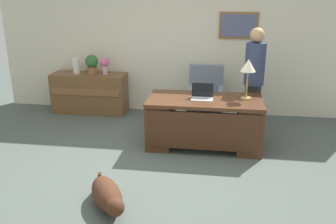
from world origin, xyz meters
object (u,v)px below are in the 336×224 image
(dog_lying, at_px, (107,196))
(desk_lamp, at_px, (248,68))
(armchair, at_px, (205,98))
(vase_empty, at_px, (76,66))
(laptop, at_px, (202,95))
(desk, at_px, (204,121))
(vase_with_flowers, at_px, (105,64))
(person_standing, at_px, (254,80))
(credenza, at_px, (90,93))
(potted_plant, at_px, (92,64))

(dog_lying, height_order, desk_lamp, desk_lamp)
(armchair, distance_m, vase_empty, 2.53)
(laptop, relative_size, desk_lamp, 0.54)
(desk, xyz_separation_m, armchair, (-0.03, 1.01, 0.06))
(vase_empty, bearing_deg, desk_lamp, -21.28)
(laptop, height_order, vase_empty, vase_empty)
(desk, relative_size, vase_with_flowers, 5.41)
(dog_lying, distance_m, laptop, 2.17)
(desk_lamp, xyz_separation_m, vase_empty, (-3.10, 1.21, -0.31))
(dog_lying, relative_size, vase_with_flowers, 2.42)
(armchair, relative_size, vase_with_flowers, 3.26)
(desk, height_order, dog_lying, desk)
(person_standing, relative_size, laptop, 5.43)
(person_standing, bearing_deg, vase_empty, 168.97)
(person_standing, bearing_deg, desk_lamp, -104.31)
(desk, distance_m, desk_lamp, 1.02)
(armchair, relative_size, vase_empty, 3.41)
(credenza, distance_m, person_standing, 3.13)
(desk, relative_size, laptop, 5.33)
(vase_with_flowers, bearing_deg, armchair, -9.12)
(laptop, bearing_deg, credenza, 149.95)
(laptop, distance_m, desk_lamp, 0.77)
(desk, bearing_deg, credenza, 150.01)
(armchair, height_order, vase_empty, vase_empty)
(credenza, height_order, desk_lamp, desk_lamp)
(person_standing, bearing_deg, credenza, 168.18)
(laptop, relative_size, potted_plant, 0.89)
(armchair, bearing_deg, person_standing, -22.71)
(vase_with_flowers, bearing_deg, person_standing, -13.25)
(desk_lamp, height_order, vase_with_flowers, desk_lamp)
(armchair, relative_size, desk_lamp, 1.72)
(credenza, height_order, dog_lying, credenza)
(person_standing, relative_size, dog_lying, 2.27)
(vase_with_flowers, bearing_deg, desk, -34.06)
(credenza, distance_m, vase_empty, 0.58)
(vase_empty, bearing_deg, desk, -27.67)
(vase_with_flowers, bearing_deg, credenza, -179.76)
(armchair, height_order, person_standing, person_standing)
(credenza, height_order, armchair, armchair)
(dog_lying, bearing_deg, potted_plant, 111.20)
(vase_with_flowers, distance_m, vase_empty, 0.56)
(laptop, xyz_separation_m, desk_lamp, (0.65, 0.08, 0.41))
(desk_lamp, height_order, potted_plant, desk_lamp)
(desk_lamp, relative_size, potted_plant, 1.66)
(desk, distance_m, laptop, 0.41)
(dog_lying, bearing_deg, armchair, 71.70)
(desk_lamp, xyz_separation_m, vase_with_flowers, (-2.54, 1.21, -0.26))
(desk, distance_m, vase_empty, 2.87)
(desk, height_order, person_standing, person_standing)
(armchair, relative_size, dog_lying, 1.35)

